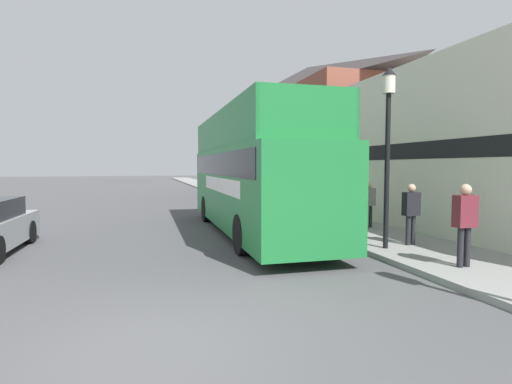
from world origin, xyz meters
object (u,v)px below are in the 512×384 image
object	(u,v)px
parked_car_ahead_of_bus	(229,197)
pedestrian_third	(369,200)
lamp_post_second	(274,138)
tour_bus	(251,179)
pedestrian_second	(411,208)
lamp_post_nearest	(388,124)
pedestrian_nearest	(465,217)

from	to	relation	value
parked_car_ahead_of_bus	pedestrian_third	size ratio (longest dim) A/B	2.65
lamp_post_second	tour_bus	bearing A→B (deg)	-116.63
pedestrian_third	pedestrian_second	bearing A→B (deg)	-101.09
lamp_post_nearest	pedestrian_third	bearing A→B (deg)	65.16
pedestrian_second	lamp_post_nearest	world-z (taller)	lamp_post_nearest
parked_car_ahead_of_bus	lamp_post_second	size ratio (longest dim) A/B	0.84
pedestrian_third	lamp_post_second	size ratio (longest dim) A/B	0.31
tour_bus	pedestrian_second	distance (m)	5.26
pedestrian_second	lamp_post_second	distance (m)	9.23
parked_car_ahead_of_bus	lamp_post_nearest	distance (m)	11.98
parked_car_ahead_of_bus	lamp_post_nearest	bearing A→B (deg)	-78.56
tour_bus	lamp_post_second	xyz separation A→B (m)	(2.47, 4.93, 1.78)
tour_bus	parked_car_ahead_of_bus	world-z (taller)	tour_bus
parked_car_ahead_of_bus	pedestrian_second	world-z (taller)	pedestrian_second
tour_bus	parked_car_ahead_of_bus	size ratio (longest dim) A/B	2.53
pedestrian_nearest	lamp_post_nearest	distance (m)	3.10
tour_bus	lamp_post_second	distance (m)	5.79
pedestrian_second	parked_car_ahead_of_bus	bearing A→B (deg)	103.05
tour_bus	pedestrian_nearest	xyz separation A→B (m)	(2.98, -6.27, -0.63)
pedestrian_second	lamp_post_second	world-z (taller)	lamp_post_second
parked_car_ahead_of_bus	lamp_post_second	distance (m)	4.22
parked_car_ahead_of_bus	pedestrian_second	bearing A→B (deg)	-74.01
parked_car_ahead_of_bus	pedestrian_second	xyz separation A→B (m)	(2.63, -11.35, 0.49)
lamp_post_second	parked_car_ahead_of_bus	bearing A→B (deg)	123.39
parked_car_ahead_of_bus	pedestrian_nearest	size ratio (longest dim) A/B	2.40
pedestrian_third	lamp_post_second	bearing A→B (deg)	105.31
lamp_post_nearest	parked_car_ahead_of_bus	bearing A→B (deg)	98.50
parked_car_ahead_of_bus	lamp_post_nearest	xyz separation A→B (m)	(1.72, -11.54, 2.72)
pedestrian_third	lamp_post_second	distance (m)	6.49
tour_bus	pedestrian_nearest	bearing A→B (deg)	-63.68
pedestrian_nearest	parked_car_ahead_of_bus	bearing A→B (deg)	98.98
lamp_post_second	pedestrian_nearest	bearing A→B (deg)	-87.37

